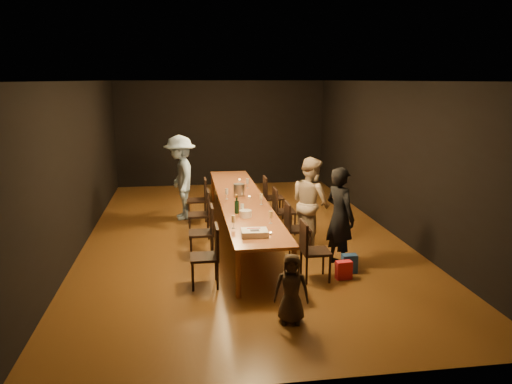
{
  "coord_description": "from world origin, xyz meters",
  "views": [
    {
      "loc": [
        -1.11,
        -9.44,
        3.03
      ],
      "look_at": [
        0.19,
        -0.57,
        1.0
      ],
      "focal_mm": 35.0,
      "sensor_mm": 36.0,
      "label": 1
    }
  ],
  "objects": [
    {
      "name": "table",
      "position": [
        0.0,
        0.0,
        0.7
      ],
      "size": [
        0.9,
        6.0,
        0.75
      ],
      "color": "#98512C",
      "rests_on": "ground"
    },
    {
      "name": "gift_bag_blue",
      "position": [
        1.47,
        -2.2,
        0.15
      ],
      "size": [
        0.24,
        0.16,
        0.3
      ],
      "primitive_type": "cube",
      "rotation": [
        0.0,
        0.0,
        -0.01
      ],
      "color": "#234B98",
      "rests_on": "ground"
    },
    {
      "name": "birthday_cake",
      "position": [
        -0.1,
        -2.4,
        0.79
      ],
      "size": [
        0.41,
        0.33,
        0.09
      ],
      "rotation": [
        0.0,
        0.0,
        -0.05
      ],
      "color": "white",
      "rests_on": "table"
    },
    {
      "name": "chair_right_0",
      "position": [
        0.85,
        -2.4,
        0.47
      ],
      "size": [
        0.42,
        0.42,
        0.93
      ],
      "primitive_type": null,
      "rotation": [
        0.0,
        0.0,
        -1.57
      ],
      "color": "black",
      "rests_on": "ground"
    },
    {
      "name": "woman_tan",
      "position": [
        1.15,
        -0.91,
        0.84
      ],
      "size": [
        0.89,
        0.99,
        1.68
      ],
      "primitive_type": "imported",
      "rotation": [
        0.0,
        0.0,
        1.95
      ],
      "color": "#C8B196",
      "rests_on": "ground"
    },
    {
      "name": "tealight_mid",
      "position": [
        0.15,
        0.02,
        0.77
      ],
      "size": [
        0.05,
        0.05,
        0.03
      ],
      "primitive_type": "cylinder",
      "color": "#B2B7B2",
      "rests_on": "table"
    },
    {
      "name": "wineglass_0",
      "position": [
        -0.37,
        -1.98,
        0.85
      ],
      "size": [
        0.06,
        0.06,
        0.21
      ],
      "primitive_type": null,
      "color": "beige",
      "rests_on": "table"
    },
    {
      "name": "room_shell",
      "position": [
        0.0,
        0.0,
        2.08
      ],
      "size": [
        6.04,
        10.04,
        3.02
      ],
      "color": "black",
      "rests_on": "ground"
    },
    {
      "name": "man_blue",
      "position": [
        -1.19,
        1.42,
        0.93
      ],
      "size": [
        0.84,
        1.28,
        1.85
      ],
      "primitive_type": "imported",
      "rotation": [
        0.0,
        0.0,
        -1.44
      ],
      "color": "#94BBE6",
      "rests_on": "ground"
    },
    {
      "name": "child",
      "position": [
        0.18,
        -3.71,
        0.46
      ],
      "size": [
        0.5,
        0.38,
        0.91
      ],
      "primitive_type": "imported",
      "rotation": [
        0.0,
        0.0,
        -0.23
      ],
      "color": "#3A2D20",
      "rests_on": "ground"
    },
    {
      "name": "chair_left_1",
      "position": [
        -0.85,
        -1.2,
        0.47
      ],
      "size": [
        0.42,
        0.42,
        0.93
      ],
      "primitive_type": null,
      "rotation": [
        0.0,
        0.0,
        1.57
      ],
      "color": "black",
      "rests_on": "ground"
    },
    {
      "name": "wineglass_4",
      "position": [
        -0.3,
        -0.01,
        0.85
      ],
      "size": [
        0.06,
        0.06,
        0.21
      ],
      "primitive_type": null,
      "color": "silver",
      "rests_on": "table"
    },
    {
      "name": "ice_bucket",
      "position": [
        -0.03,
        0.22,
        0.87
      ],
      "size": [
        0.24,
        0.24,
        0.24
      ],
      "primitive_type": "cylinder",
      "rotation": [
        0.0,
        0.0,
        0.08
      ],
      "color": "#A8A9AD",
      "rests_on": "table"
    },
    {
      "name": "wineglass_1",
      "position": [
        0.25,
        -1.79,
        0.85
      ],
      "size": [
        0.06,
        0.06,
        0.21
      ],
      "primitive_type": null,
      "color": "beige",
      "rests_on": "table"
    },
    {
      "name": "tealight_near",
      "position": [
        0.15,
        -2.38,
        0.77
      ],
      "size": [
        0.05,
        0.05,
        0.03
      ],
      "primitive_type": "cylinder",
      "color": "#B2B7B2",
      "rests_on": "table"
    },
    {
      "name": "gift_bag_red",
      "position": [
        1.29,
        -2.45,
        0.14
      ],
      "size": [
        0.25,
        0.15,
        0.29
      ],
      "primitive_type": "cube",
      "rotation": [
        0.0,
        0.0,
        0.09
      ],
      "color": "red",
      "rests_on": "ground"
    },
    {
      "name": "chair_left_0",
      "position": [
        -0.85,
        -2.4,
        0.47
      ],
      "size": [
        0.42,
        0.42,
        0.93
      ],
      "primitive_type": null,
      "rotation": [
        0.0,
        0.0,
        1.57
      ],
      "color": "black",
      "rests_on": "ground"
    },
    {
      "name": "champagne_bottle",
      "position": [
        -0.22,
        -1.09,
        0.92
      ],
      "size": [
        0.1,
        0.1,
        0.33
      ],
      "primitive_type": null,
      "rotation": [
        0.0,
        0.0,
        -0.32
      ],
      "color": "black",
      "rests_on": "table"
    },
    {
      "name": "ground",
      "position": [
        0.0,
        0.0,
        0.0
      ],
      "size": [
        10.0,
        10.0,
        0.0
      ],
      "primitive_type": "plane",
      "color": "#422710",
      "rests_on": "ground"
    },
    {
      "name": "chair_right_3",
      "position": [
        0.85,
        1.2,
        0.47
      ],
      "size": [
        0.42,
        0.42,
        0.93
      ],
      "primitive_type": null,
      "rotation": [
        0.0,
        0.0,
        -1.57
      ],
      "color": "black",
      "rests_on": "ground"
    },
    {
      "name": "tealight_far",
      "position": [
        0.15,
        1.73,
        0.77
      ],
      "size": [
        0.05,
        0.05,
        0.03
      ],
      "primitive_type": "cylinder",
      "color": "#B2B7B2",
      "rests_on": "table"
    },
    {
      "name": "chair_right_2",
      "position": [
        0.85,
        0.0,
        0.47
      ],
      "size": [
        0.42,
        0.42,
        0.93
      ],
      "primitive_type": null,
      "rotation": [
        0.0,
        0.0,
        -1.57
      ],
      "color": "black",
      "rests_on": "ground"
    },
    {
      "name": "wineglass_3",
      "position": [
        0.3,
        -0.54,
        0.85
      ],
      "size": [
        0.06,
        0.06,
        0.21
      ],
      "primitive_type": null,
      "color": "beige",
      "rests_on": "table"
    },
    {
      "name": "woman_birthday",
      "position": [
        1.4,
        -1.85,
        0.83
      ],
      "size": [
        0.61,
        0.71,
        1.66
      ],
      "primitive_type": "imported",
      "rotation": [
        0.0,
        0.0,
        1.99
      ],
      "color": "black",
      "rests_on": "ground"
    },
    {
      "name": "chair_right_1",
      "position": [
        0.85,
        -1.2,
        0.47
      ],
      "size": [
        0.42,
        0.42,
        0.93
      ],
      "primitive_type": null,
      "rotation": [
        0.0,
        0.0,
        -1.57
      ],
      "color": "black",
      "rests_on": "ground"
    },
    {
      "name": "chair_left_2",
      "position": [
        -0.85,
        0.0,
        0.47
      ],
      "size": [
        0.42,
        0.42,
        0.93
      ],
      "primitive_type": null,
      "rotation": [
        0.0,
        0.0,
        1.57
      ],
      "color": "black",
      "rests_on": "ground"
    },
    {
      "name": "wineglass_2",
      "position": [
        -0.14,
        -1.26,
        0.85
      ],
      "size": [
        0.06,
        0.06,
        0.21
      ],
      "primitive_type": null,
      "color": "silver",
      "rests_on": "table"
    },
    {
      "name": "wineglass_5",
      "position": [
        0.23,
        0.93,
        0.85
      ],
      "size": [
        0.06,
        0.06,
        0.21
      ],
      "primitive_type": null,
      "color": "silver",
      "rests_on": "table"
    },
    {
      "name": "chair_left_3",
      "position": [
        -0.85,
        1.2,
        0.47
      ],
      "size": [
        0.42,
        0.42,
        0.93
      ],
      "primitive_type": null,
      "rotation": [
        0.0,
        0.0,
        1.57
      ],
      "color": "black",
      "rests_on": "ground"
    },
    {
      "name": "plate_stack",
      "position": [
        -0.1,
        -1.36,
        0.81
      ],
      "size": [
        0.25,
        0.25,
        0.12
      ],
      "primitive_type": "cylinder",
      "rotation": [
        0.0,
        0.0,
        -0.23
      ],
      "color": "white",
      "rests_on": "table"
    }
  ]
}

